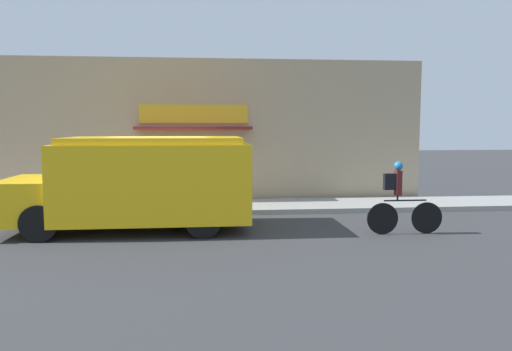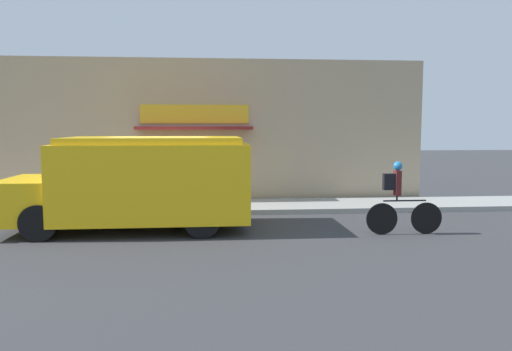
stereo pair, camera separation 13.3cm
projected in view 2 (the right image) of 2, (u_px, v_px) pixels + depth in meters
name	position (u px, v px, depth m)	size (l,w,h in m)	color
ground_plane	(161.00, 217.00, 13.30)	(70.00, 70.00, 0.00)	#38383A
sidewalk	(165.00, 208.00, 14.36)	(28.00, 2.14, 0.14)	#999993
storefront	(168.00, 131.00, 15.43)	(16.23, 0.96, 4.48)	tan
school_bus	(140.00, 182.00, 11.53)	(5.51, 2.83, 2.15)	yellow
cyclist	(400.00, 200.00, 11.06)	(1.73, 0.20, 1.63)	black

